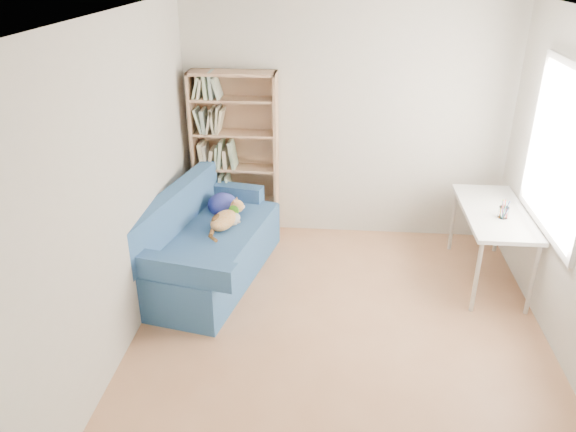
% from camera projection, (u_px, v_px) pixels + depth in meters
% --- Properties ---
extents(ground, '(4.00, 4.00, 0.00)m').
position_uv_depth(ground, '(340.00, 335.00, 4.81)').
color(ground, '#A56F4A').
rests_on(ground, ground).
extents(room_shell, '(3.54, 4.04, 2.62)m').
position_uv_depth(room_shell, '(362.00, 153.00, 4.13)').
color(room_shell, silver).
rests_on(room_shell, ground).
extents(sofa, '(1.23, 2.01, 0.91)m').
position_uv_depth(sofa, '(206.00, 245.00, 5.55)').
color(sofa, navy).
rests_on(sofa, ground).
extents(bookshelf, '(0.93, 0.29, 1.85)m').
position_uv_depth(bookshelf, '(236.00, 163.00, 6.19)').
color(bookshelf, '#AA7E5C').
rests_on(bookshelf, ground).
extents(desk, '(0.58, 1.27, 0.75)m').
position_uv_depth(desk, '(494.00, 217.00, 5.35)').
color(desk, white).
rests_on(desk, ground).
extents(pen_cup, '(0.09, 0.09, 0.18)m').
position_uv_depth(pen_cup, '(504.00, 211.00, 5.15)').
color(pen_cup, white).
rests_on(pen_cup, desk).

